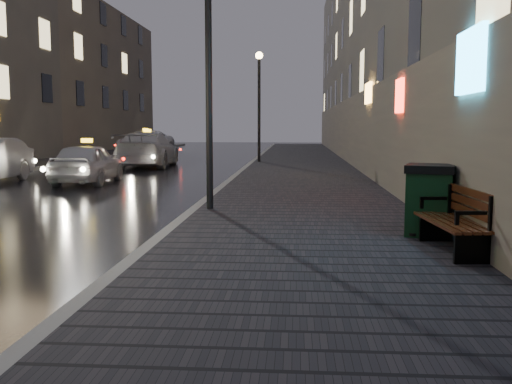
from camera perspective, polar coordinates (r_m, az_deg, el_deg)
sidewalk at (r=26.92m, az=4.53°, el=2.74°), size 4.60×58.00×0.15m
curb at (r=27.00m, az=-0.57°, el=2.77°), size 0.20×58.00×0.15m
sidewalk_far at (r=29.62m, az=-20.67°, el=2.69°), size 2.40×58.00×0.15m
curb_far at (r=29.10m, az=-18.34°, el=2.72°), size 0.20×58.00×0.15m
building_near at (r=31.38m, az=10.64°, el=14.97°), size 1.80×50.00×13.00m
building_far_c at (r=48.16m, az=-17.16°, el=10.64°), size 6.00×22.00×11.00m
lamp_near at (r=12.10m, az=-4.77°, el=14.18°), size 0.36×0.36×5.28m
lamp_far at (r=27.96m, az=0.31°, el=9.91°), size 0.36×0.36×5.28m
bench at (r=8.41m, az=19.56°, el=-2.65°), size 0.75×1.78×0.89m
trash_bin at (r=9.50m, az=17.00°, el=-0.72°), size 0.93×0.93×1.13m
taxi_near at (r=19.61m, az=-16.48°, el=2.79°), size 1.80×4.03×1.35m
taxi_mid at (r=26.88m, az=-10.79°, el=4.19°), size 2.59×5.66×1.61m
taxi_far at (r=38.94m, az=-10.97°, el=4.90°), size 2.94×5.86×1.59m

